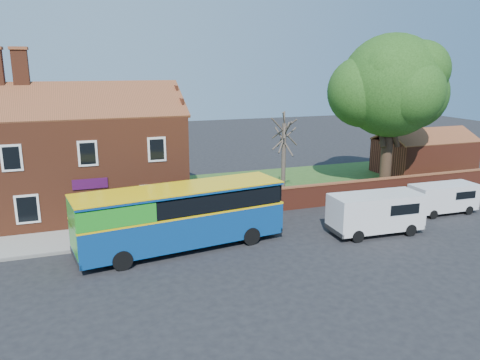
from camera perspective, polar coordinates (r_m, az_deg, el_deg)
name	(u,v)px	position (r m, az deg, el deg)	size (l,w,h in m)	color
ground	(246,260)	(23.89, 0.73, -9.76)	(120.00, 120.00, 0.00)	black
pavement	(95,237)	(27.94, -17.25, -6.70)	(18.00, 3.50, 0.12)	gray
kerb	(97,248)	(26.29, -17.06, -7.97)	(18.00, 0.15, 0.14)	slate
grass_strip	(336,181)	(40.51, 11.63, -0.08)	(26.00, 12.00, 0.04)	#426B28
shop_building	(86,161)	(32.60, -18.22, 2.26)	(12.30, 8.13, 10.50)	brown
boundary_wall	(380,189)	(35.50, 16.67, -1.03)	(22.00, 0.38, 1.60)	maroon
outbuilding	(424,156)	(45.45, 21.50, 2.79)	(8.20, 5.06, 4.17)	maroon
bus	(175,215)	(24.83, -7.96, -4.27)	(11.32, 4.29, 3.36)	navy
van_near	(376,212)	(28.23, 16.23, -3.71)	(5.46, 2.43, 2.36)	silver
van_far	(443,197)	(33.68, 23.56, -1.92)	(4.49, 1.96, 1.95)	silver
large_tree	(391,89)	(37.88, 17.89, 10.51)	(9.77, 7.73, 11.91)	black
bare_tree	(284,157)	(33.83, 5.34, 2.78)	(2.27, 2.71, 6.06)	#4C4238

